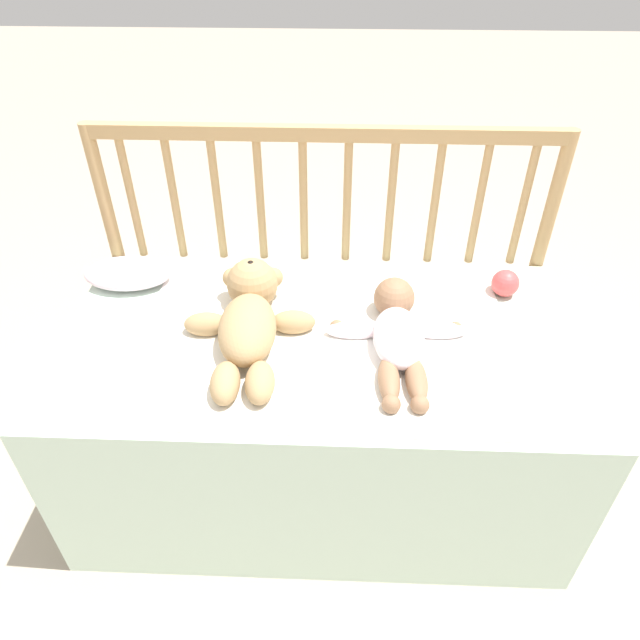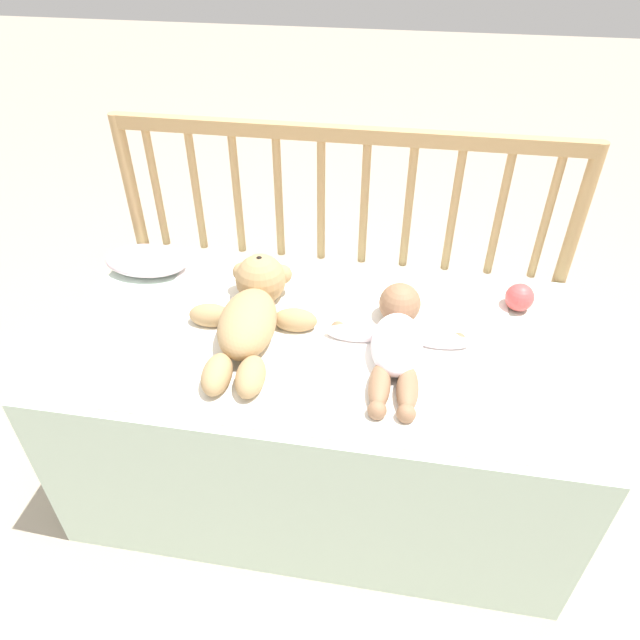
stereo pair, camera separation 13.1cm
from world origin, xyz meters
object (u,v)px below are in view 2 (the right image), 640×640
at_px(baby, 397,340).
at_px(toy_ball, 520,297).
at_px(small_pillow, 147,260).
at_px(teddy_bear, 251,312).

height_order(baby, toy_ball, baby).
height_order(small_pillow, toy_ball, toy_ball).
bearing_deg(toy_ball, baby, -143.53).
relative_size(baby, small_pillow, 1.72).
distance_m(teddy_bear, toy_ball, 0.67).
xyz_separation_m(baby, small_pillow, (-0.70, 0.23, -0.01)).
relative_size(teddy_bear, toy_ball, 6.26).
bearing_deg(small_pillow, baby, -18.32).
bearing_deg(toy_ball, small_pillow, 179.07).
bearing_deg(teddy_bear, baby, -4.08).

